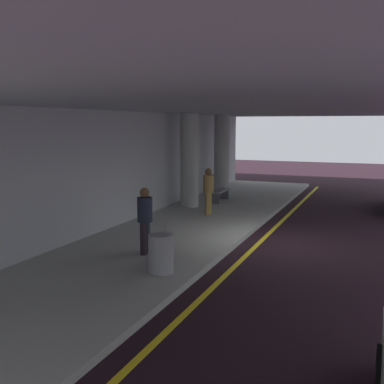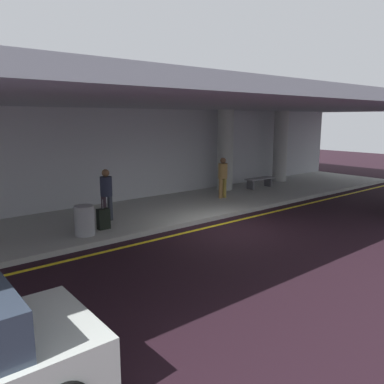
{
  "view_description": "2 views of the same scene",
  "coord_description": "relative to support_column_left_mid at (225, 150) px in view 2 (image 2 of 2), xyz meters",
  "views": [
    {
      "loc": [
        -13.03,
        -2.61,
        3.4
      ],
      "look_at": [
        0.08,
        2.68,
        1.34
      ],
      "focal_mm": 44.12,
      "sensor_mm": 36.0,
      "label": 1
    },
    {
      "loc": [
        -8.17,
        -8.18,
        3.4
      ],
      "look_at": [
        0.15,
        2.04,
        0.85
      ],
      "focal_mm": 35.56,
      "sensor_mm": 36.0,
      "label": 2
    }
  ],
  "objects": [
    {
      "name": "support_column_left_mid",
      "position": [
        0.0,
        0.0,
        0.0
      ],
      "size": [
        0.73,
        0.73,
        3.65
      ],
      "primitive_type": "cylinder",
      "color": "#A0A59F",
      "rests_on": "sidewalk"
    },
    {
      "name": "ground_plane",
      "position": [
        -4.0,
        -4.37,
        -1.97
      ],
      "size": [
        60.0,
        60.0,
        0.0
      ],
      "primitive_type": "plane",
      "color": "black"
    },
    {
      "name": "lane_stripe_yellow",
      "position": [
        -4.0,
        -3.83,
        -1.97
      ],
      "size": [
        26.0,
        0.14,
        0.01
      ],
      "primitive_type": "cube",
      "color": "yellow",
      "rests_on": "ground"
    },
    {
      "name": "bench_metal",
      "position": [
        1.63,
        -0.71,
        -1.47
      ],
      "size": [
        1.6,
        0.5,
        0.48
      ],
      "color": "slate",
      "rests_on": "sidewalk"
    },
    {
      "name": "support_column_center",
      "position": [
        4.0,
        0.0,
        0.0
      ],
      "size": [
        0.73,
        0.73,
        3.65
      ],
      "primitive_type": "cylinder",
      "color": "#A1A29F",
      "rests_on": "sidewalk"
    },
    {
      "name": "traveler_with_luggage",
      "position": [
        -6.77,
        -1.57,
        -0.86
      ],
      "size": [
        0.38,
        0.38,
        1.68
      ],
      "rotation": [
        0.0,
        0.0,
        5.91
      ],
      "color": "black",
      "rests_on": "sidewalk"
    },
    {
      "name": "person_waiting_for_ride",
      "position": [
        -1.37,
        -1.29,
        -0.86
      ],
      "size": [
        0.38,
        0.38,
        1.68
      ],
      "rotation": [
        0.0,
        0.0,
        1.63
      ],
      "color": "olive",
      "rests_on": "sidewalk"
    },
    {
      "name": "ceiling_overhang",
      "position": [
        -4.0,
        -1.77,
        1.97
      ],
      "size": [
        28.0,
        13.2,
        0.3
      ],
      "primitive_type": "cube",
      "color": "#9196A1",
      "rests_on": "support_column_far_left"
    },
    {
      "name": "sidewalk",
      "position": [
        -4.0,
        -1.27,
        -1.9
      ],
      "size": [
        26.0,
        4.2,
        0.15
      ],
      "primitive_type": "cube",
      "color": "#9EA19A",
      "rests_on": "ground"
    },
    {
      "name": "trash_bin_steel",
      "position": [
        -7.97,
        -2.58,
        -1.4
      ],
      "size": [
        0.56,
        0.56,
        0.85
      ],
      "primitive_type": "cylinder",
      "color": "gray",
      "rests_on": "sidewalk"
    },
    {
      "name": "suitcase_upright_primary",
      "position": [
        -7.29,
        -2.36,
        -1.51
      ],
      "size": [
        0.36,
        0.22,
        0.9
      ],
      "rotation": [
        0.0,
        0.0,
        0.28
      ],
      "color": "black",
      "rests_on": "sidewalk"
    },
    {
      "name": "terminal_back_wall",
      "position": [
        -4.0,
        0.98,
        -0.07
      ],
      "size": [
        26.0,
        0.3,
        3.8
      ],
      "primitive_type": "cube",
      "color": "#A9ADB2",
      "rests_on": "ground"
    }
  ]
}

